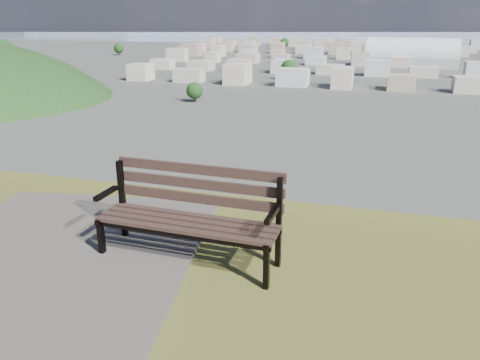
% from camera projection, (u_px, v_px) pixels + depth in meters
% --- Properties ---
extents(park_bench, '(1.99, 0.70, 1.03)m').
position_uv_depth(park_bench, '(191.00, 210.00, 5.04)').
color(park_bench, '#3C2A23').
rests_on(park_bench, hilltop_mesa).
extents(gravel_patch, '(3.63, 4.71, 0.09)m').
position_uv_depth(gravel_patch, '(38.00, 274.00, 4.83)').
color(gravel_patch, '#59524D').
rests_on(gravel_patch, hilltop_mesa).
extents(arena, '(54.12, 26.48, 22.14)m').
position_uv_depth(arena, '(411.00, 58.00, 281.81)').
color(arena, '#B6B7B2').
rests_on(arena, ground).
extents(city_blocks, '(395.00, 361.00, 7.00)m').
position_uv_depth(city_blocks, '(381.00, 51.00, 367.55)').
color(city_blocks, beige).
rests_on(city_blocks, ground).
extents(city_trees, '(406.52, 387.20, 9.98)m').
position_uv_depth(city_trees, '(338.00, 55.00, 305.75)').
color(city_trees, '#2E2317').
rests_on(city_trees, ground).
extents(bay_water, '(2400.00, 700.00, 0.12)m').
position_uv_depth(bay_water, '(383.00, 35.00, 827.05)').
color(bay_water, '#98A7C1').
rests_on(bay_water, ground).
extents(far_hills, '(2050.00, 340.00, 60.00)m').
position_uv_depth(far_hills, '(362.00, 19.00, 1290.94)').
color(far_hills, '#878FA8').
rests_on(far_hills, ground).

